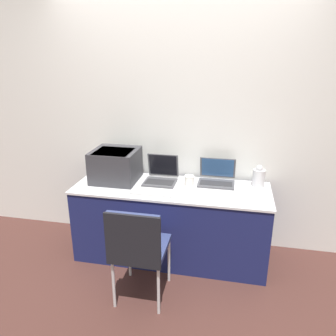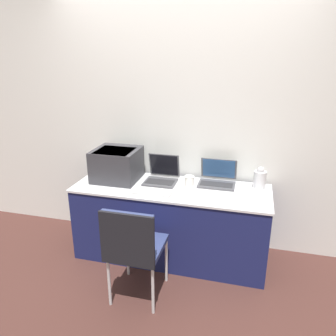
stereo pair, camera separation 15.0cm
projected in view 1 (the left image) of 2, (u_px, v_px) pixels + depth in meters
The scene contains 10 objects.
ground_plane at pixel (165, 273), 3.05m from camera, with size 14.00×14.00×0.00m, color #472823.
wall_back at pixel (179, 120), 3.27m from camera, with size 8.00×0.05×2.60m.
table at pixel (171, 222), 3.21m from camera, with size 1.85×0.64×0.74m.
printer at pixel (116, 164), 3.21m from camera, with size 0.43×0.41×0.31m.
laptop_left at pixel (161, 176), 3.21m from camera, with size 0.31×0.31×0.26m.
laptop_right at pixel (217, 178), 3.18m from camera, with size 0.35×0.29×0.23m.
external_keyboard at pixel (152, 192), 2.96m from camera, with size 0.38×0.16×0.02m.
coffee_cup at pixel (189, 180), 3.12m from camera, with size 0.09×0.09×0.10m.
metal_pitcher at pixel (259, 177), 3.09m from camera, with size 0.12×0.12×0.21m.
chair at pixel (138, 245), 2.51m from camera, with size 0.42×0.46×0.86m.
Camera 1 is at (0.55, -2.49, 1.94)m, focal length 35.00 mm.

